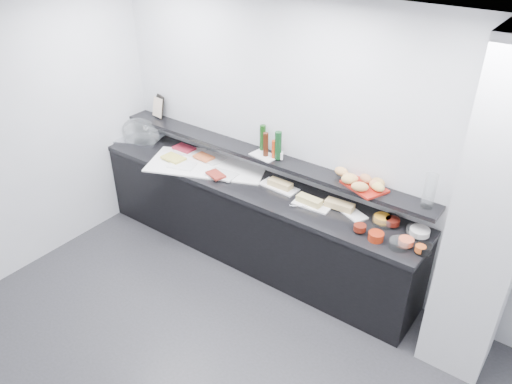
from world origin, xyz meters
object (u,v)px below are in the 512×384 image
Objects in this scene: sandwich_plate_mid at (312,205)px; condiment_tray at (264,156)px; framed_print at (159,106)px; carafe at (429,191)px; cloche_base at (140,140)px; bread_tray at (364,186)px.

sandwich_plate_mid is 1.32× the size of condiment_tray.
carafe is (3.18, -0.07, 0.02)m from framed_print.
cloche_base is 1.64× the size of carafe.
sandwich_plate_mid is 0.52m from bread_tray.
cloche_base is at bearing -176.78° from carafe.
sandwich_plate_mid is 1.36× the size of framed_print.
bread_tray is at bearing 9.76° from condiment_tray.
framed_print is 3.18m from carafe.
carafe is (0.96, 0.20, 0.39)m from sandwich_plate_mid.
cloche_base is at bearing 175.42° from sandwich_plate_mid.
condiment_tray is 1.06m from bread_tray.
cloche_base is at bearing -91.72° from framed_print.
carafe is at bearing -18.87° from cloche_base.
bread_tray is at bearing -178.42° from carafe.
cloche_base is at bearing -167.27° from condiment_tray.
framed_print is at bearing -176.13° from condiment_tray.
framed_print reaches higher than cloche_base.
framed_print is at bearing 168.95° from sandwich_plate_mid.
bread_tray is (2.74, 0.17, 0.24)m from cloche_base.
condiment_tray is at bearing 162.47° from sandwich_plate_mid.
sandwich_plate_mid is at bearing -132.69° from bread_tray.
sandwich_plate_mid is (2.33, -0.02, -0.01)m from cloche_base.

